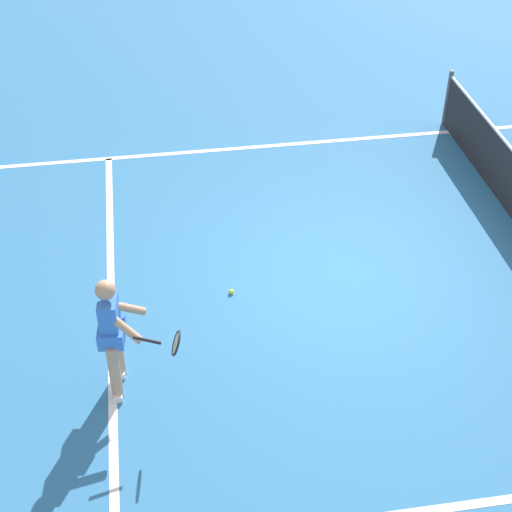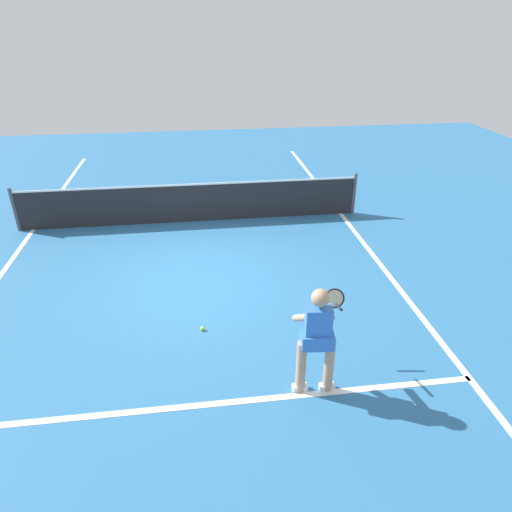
{
  "view_description": "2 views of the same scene",
  "coord_description": "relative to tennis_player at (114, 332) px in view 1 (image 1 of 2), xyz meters",
  "views": [
    {
      "loc": [
        7.94,
        -2.37,
        6.73
      ],
      "look_at": [
        0.76,
        -1.24,
        1.11
      ],
      "focal_mm": 54.97,
      "sensor_mm": 36.0,
      "label": 1
    },
    {
      "loc": [
        0.15,
        -7.36,
        4.38
      ],
      "look_at": [
        0.98,
        -1.18,
        1.12
      ],
      "focal_mm": 32.12,
      "sensor_mm": 36.0,
      "label": 2
    }
  ],
  "objects": [
    {
      "name": "sideline_right_marking",
      "position": [
        2.16,
        2.92,
        -0.84
      ],
      "size": [
        0.1,
        17.92,
        0.01
      ],
      "primitive_type": "cube",
      "color": "white",
      "rests_on": "ground"
    },
    {
      "name": "tennis_player",
      "position": [
        0.0,
        0.0,
        0.0
      ],
      "size": [
        0.84,
        0.92,
        1.55
      ],
      "color": "tan",
      "rests_on": "ground"
    },
    {
      "name": "service_line_marking",
      "position": [
        -1.52,
        -0.11,
        -0.84
      ],
      "size": [
        7.36,
        0.1,
        0.01
      ],
      "primitive_type": "cube",
      "color": "white",
      "rests_on": "ground"
    },
    {
      "name": "sideline_left_marking",
      "position": [
        -5.2,
        2.92,
        -0.84
      ],
      "size": [
        0.1,
        17.92,
        0.01
      ],
      "primitive_type": "cube",
      "color": "white",
      "rests_on": "ground"
    },
    {
      "name": "ground_plane",
      "position": [
        -1.52,
        2.92,
        -0.85
      ],
      "size": [
        25.9,
        25.9,
        0.0
      ],
      "primitive_type": "plane",
      "color": "teal"
    },
    {
      "name": "tennis_ball_near",
      "position": [
        -1.43,
        1.46,
        -0.81
      ],
      "size": [
        0.07,
        0.07,
        0.07
      ],
      "primitive_type": "sphere",
      "color": "#D1E533",
      "rests_on": "ground"
    }
  ]
}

